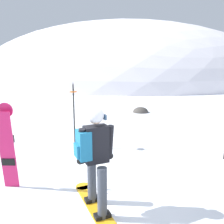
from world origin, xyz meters
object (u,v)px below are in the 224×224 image
spare_snowboard (7,146)px  piste_marker_far (74,111)px  snowboarder_main (94,158)px  rock_dark (141,112)px

spare_snowboard → piste_marker_far: piste_marker_far is taller
snowboarder_main → spare_snowboard: size_ratio=1.04×
piste_marker_far → spare_snowboard: bearing=-110.6°
snowboarder_main → spare_snowboard: snowboarder_main is taller
piste_marker_far → rock_dark: 5.41m
piste_marker_far → rock_dark: piste_marker_far is taller
spare_snowboard → piste_marker_far: 2.36m
spare_snowboard → rock_dark: 7.70m
snowboarder_main → rock_dark: bearing=79.8°
rock_dark → piste_marker_far: bearing=-115.0°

